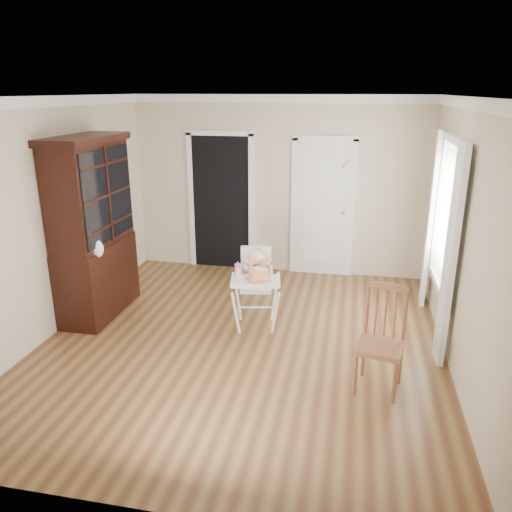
% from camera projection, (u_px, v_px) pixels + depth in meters
% --- Properties ---
extents(floor, '(5.00, 5.00, 0.00)m').
position_uv_depth(floor, '(242.00, 342.00, 5.75)').
color(floor, '#56341D').
rests_on(floor, ground).
extents(ceiling, '(5.00, 5.00, 0.00)m').
position_uv_depth(ceiling, '(240.00, 96.00, 4.89)').
color(ceiling, white).
rests_on(ceiling, wall_back).
extents(wall_back, '(4.50, 0.00, 4.50)m').
position_uv_depth(wall_back, '(278.00, 187.00, 7.65)').
color(wall_back, beige).
rests_on(wall_back, floor).
extents(wall_left, '(0.00, 5.00, 5.00)m').
position_uv_depth(wall_left, '(51.00, 219.00, 5.74)').
color(wall_left, beige).
rests_on(wall_left, floor).
extents(wall_right, '(0.00, 5.00, 5.00)m').
position_uv_depth(wall_right, '(464.00, 241.00, 4.90)').
color(wall_right, beige).
rests_on(wall_right, floor).
extents(crown_molding, '(4.50, 5.00, 0.12)m').
position_uv_depth(crown_molding, '(240.00, 103.00, 4.91)').
color(crown_molding, white).
rests_on(crown_molding, ceiling).
extents(doorway, '(1.06, 0.05, 2.22)m').
position_uv_depth(doorway, '(221.00, 200.00, 7.88)').
color(doorway, black).
rests_on(doorway, wall_back).
extents(closet_door, '(0.96, 0.09, 2.13)m').
position_uv_depth(closet_door, '(322.00, 210.00, 7.60)').
color(closet_door, white).
rests_on(closet_door, wall_back).
extents(window_right, '(0.13, 1.84, 2.30)m').
position_uv_depth(window_right, '(443.00, 226.00, 5.68)').
color(window_right, white).
rests_on(window_right, wall_right).
extents(high_chair, '(0.68, 0.79, 1.00)m').
position_uv_depth(high_chair, '(256.00, 279.00, 5.94)').
color(high_chair, white).
rests_on(high_chair, floor).
extents(baby, '(0.31, 0.23, 0.43)m').
position_uv_depth(baby, '(256.00, 267.00, 5.92)').
color(baby, beige).
rests_on(baby, high_chair).
extents(cake, '(0.30, 0.30, 0.14)m').
position_uv_depth(cake, '(259.00, 275.00, 5.67)').
color(cake, silver).
rests_on(cake, high_chair).
extents(sippy_cup, '(0.08, 0.08, 0.19)m').
position_uv_depth(sippy_cup, '(238.00, 270.00, 5.81)').
color(sippy_cup, '#EF92C6').
rests_on(sippy_cup, high_chair).
extents(china_cabinet, '(0.59, 1.34, 2.25)m').
position_uv_depth(china_cabinet, '(93.00, 229.00, 6.18)').
color(china_cabinet, black).
rests_on(china_cabinet, floor).
extents(dining_chair, '(0.50, 0.50, 1.03)m').
position_uv_depth(dining_chair, '(381.00, 343.00, 4.73)').
color(dining_chair, brown).
rests_on(dining_chair, floor).
extents(streamer, '(0.13, 0.48, 0.15)m').
position_uv_depth(streamer, '(325.00, 144.00, 5.76)').
color(streamer, pink).
rests_on(streamer, ceiling).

